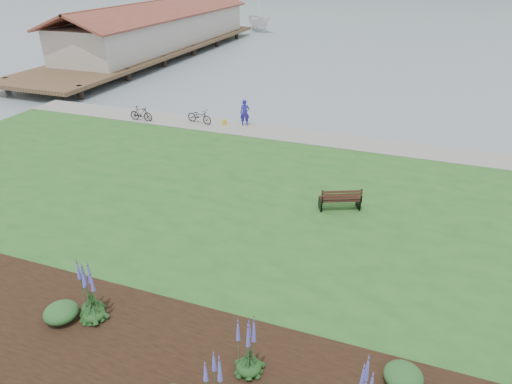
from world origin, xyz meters
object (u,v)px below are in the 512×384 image
park_bench (340,199)px  bicycle_a (199,116)px  person (245,111)px  sailboat (259,31)px

park_bench → bicycle_a: size_ratio=1.00×
person → bicycle_a: size_ratio=1.07×
bicycle_a → sailboat: bearing=25.4°
person → bicycle_a: 2.81m
person → sailboat: (-13.43, 39.71, -1.31)m
sailboat → person: bearing=-115.7°
bicycle_a → park_bench: bearing=-117.0°
park_bench → person: (-7.20, 8.14, 0.42)m
park_bench → bicycle_a: (-9.92, 7.62, -0.04)m
park_bench → person: 10.87m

